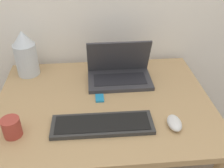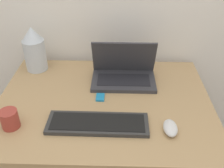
% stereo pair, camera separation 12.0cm
% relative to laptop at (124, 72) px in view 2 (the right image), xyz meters
% --- Properties ---
extents(desk, '(1.03, 0.78, 0.72)m').
position_rel_laptop_xyz_m(desk, '(-0.09, -0.18, -0.14)').
color(desk, tan).
rests_on(desk, ground_plane).
extents(laptop, '(0.33, 0.21, 0.22)m').
position_rel_laptop_xyz_m(laptop, '(0.00, 0.00, 0.00)').
color(laptop, '#333338').
rests_on(laptop, desk).
extents(keyboard, '(0.43, 0.14, 0.02)m').
position_rel_laptop_xyz_m(keyboard, '(-0.11, -0.36, -0.04)').
color(keyboard, '#2D2D2D').
rests_on(keyboard, desk).
extents(mouse, '(0.06, 0.10, 0.04)m').
position_rel_laptop_xyz_m(mouse, '(0.19, -0.39, -0.03)').
color(mouse, silver).
rests_on(mouse, desk).
extents(vase, '(0.12, 0.12, 0.25)m').
position_rel_laptop_xyz_m(vase, '(-0.50, 0.11, 0.08)').
color(vase, silver).
rests_on(vase, desk).
extents(mp3_player, '(0.04, 0.06, 0.01)m').
position_rel_laptop_xyz_m(mp3_player, '(-0.11, -0.17, -0.04)').
color(mp3_player, '#1E7FB7').
rests_on(mp3_player, desk).
extents(mug, '(0.08, 0.08, 0.08)m').
position_rel_laptop_xyz_m(mug, '(-0.48, -0.38, -0.01)').
color(mug, '#9E382D').
rests_on(mug, desk).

